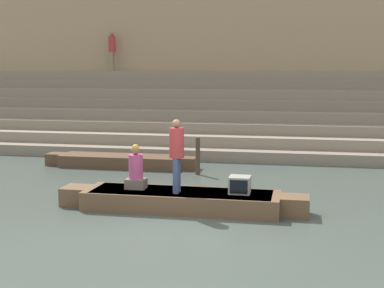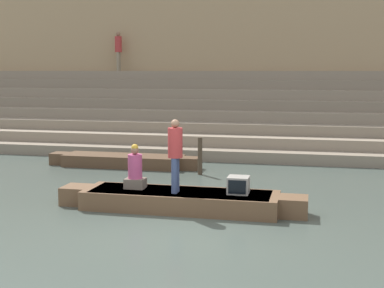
{
  "view_description": "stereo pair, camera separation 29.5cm",
  "coord_description": "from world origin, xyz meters",
  "px_view_note": "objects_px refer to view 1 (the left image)",
  "views": [
    {
      "loc": [
        2.26,
        -9.91,
        3.09
      ],
      "look_at": [
        -0.26,
        2.63,
        1.32
      ],
      "focal_mm": 50.0,
      "sensor_mm": 36.0,
      "label": 1
    },
    {
      "loc": [
        2.55,
        -9.85,
        3.09
      ],
      "look_at": [
        -0.26,
        2.63,
        1.32
      ],
      "focal_mm": 50.0,
      "sensor_mm": 36.0,
      "label": 2
    }
  ],
  "objects_px": {
    "person_standing": "(177,151)",
    "mooring_post": "(198,156)",
    "tv_set": "(240,185)",
    "moored_boat_shore": "(120,161)",
    "rowboat_main": "(181,200)",
    "person_rowing": "(136,171)",
    "person_on_steps": "(112,48)"
  },
  "relations": [
    {
      "from": "person_standing",
      "to": "mooring_post",
      "type": "relative_size",
      "value": 1.45
    },
    {
      "from": "tv_set",
      "to": "moored_boat_shore",
      "type": "distance_m",
      "value": 6.46
    },
    {
      "from": "rowboat_main",
      "to": "person_rowing",
      "type": "height_order",
      "value": "person_rowing"
    },
    {
      "from": "mooring_post",
      "to": "person_on_steps",
      "type": "height_order",
      "value": "person_on_steps"
    },
    {
      "from": "rowboat_main",
      "to": "person_standing",
      "type": "xyz_separation_m",
      "value": [
        -0.07,
        -0.14,
        1.13
      ]
    },
    {
      "from": "mooring_post",
      "to": "tv_set",
      "type": "bearing_deg",
      "value": -67.03
    },
    {
      "from": "person_rowing",
      "to": "mooring_post",
      "type": "relative_size",
      "value": 0.91
    },
    {
      "from": "tv_set",
      "to": "person_standing",
      "type": "bearing_deg",
      "value": -162.54
    },
    {
      "from": "mooring_post",
      "to": "moored_boat_shore",
      "type": "bearing_deg",
      "value": 164.49
    },
    {
      "from": "rowboat_main",
      "to": "mooring_post",
      "type": "bearing_deg",
      "value": 97.45
    },
    {
      "from": "tv_set",
      "to": "person_on_steps",
      "type": "xyz_separation_m",
      "value": [
        -7.22,
        12.11,
        3.48
      ]
    },
    {
      "from": "rowboat_main",
      "to": "person_rowing",
      "type": "bearing_deg",
      "value": 177.54
    },
    {
      "from": "person_standing",
      "to": "person_on_steps",
      "type": "relative_size",
      "value": 0.91
    },
    {
      "from": "person_standing",
      "to": "rowboat_main",
      "type": "bearing_deg",
      "value": 47.01
    },
    {
      "from": "person_rowing",
      "to": "moored_boat_shore",
      "type": "height_order",
      "value": "person_rowing"
    },
    {
      "from": "tv_set",
      "to": "person_on_steps",
      "type": "relative_size",
      "value": 0.26
    },
    {
      "from": "person_on_steps",
      "to": "mooring_post",
      "type": "bearing_deg",
      "value": -164.31
    },
    {
      "from": "person_rowing",
      "to": "mooring_post",
      "type": "distance_m",
      "value": 4.05
    },
    {
      "from": "person_on_steps",
      "to": "rowboat_main",
      "type": "bearing_deg",
      "value": -172.63
    },
    {
      "from": "moored_boat_shore",
      "to": "person_rowing",
      "type": "bearing_deg",
      "value": -62.06
    },
    {
      "from": "tv_set",
      "to": "mooring_post",
      "type": "relative_size",
      "value": 0.41
    },
    {
      "from": "rowboat_main",
      "to": "tv_set",
      "type": "height_order",
      "value": "tv_set"
    },
    {
      "from": "person_standing",
      "to": "person_on_steps",
      "type": "bearing_deg",
      "value": 99.3
    },
    {
      "from": "person_rowing",
      "to": "person_on_steps",
      "type": "bearing_deg",
      "value": 104.71
    },
    {
      "from": "rowboat_main",
      "to": "person_standing",
      "type": "relative_size",
      "value": 3.45
    },
    {
      "from": "person_standing",
      "to": "mooring_post",
      "type": "xyz_separation_m",
      "value": [
        -0.33,
        4.21,
        -0.79
      ]
    },
    {
      "from": "tv_set",
      "to": "person_on_steps",
      "type": "distance_m",
      "value": 14.53
    },
    {
      "from": "moored_boat_shore",
      "to": "person_standing",
      "type": "bearing_deg",
      "value": -53.77
    },
    {
      "from": "person_rowing",
      "to": "moored_boat_shore",
      "type": "bearing_deg",
      "value": 105.84
    },
    {
      "from": "tv_set",
      "to": "moored_boat_shore",
      "type": "xyz_separation_m",
      "value": [
        -4.37,
        4.74,
        -0.4
      ]
    },
    {
      "from": "person_standing",
      "to": "tv_set",
      "type": "height_order",
      "value": "person_standing"
    },
    {
      "from": "person_standing",
      "to": "tv_set",
      "type": "bearing_deg",
      "value": -7.23
    }
  ]
}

